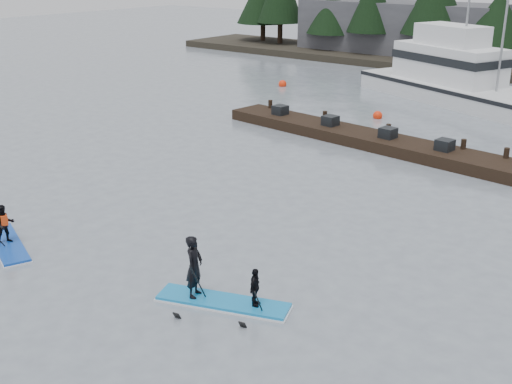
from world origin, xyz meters
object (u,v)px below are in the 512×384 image
Objects in this scene: fishing_boat_large at (463,92)px; floating_dock at (362,138)px; paddleboard_duo at (215,283)px; paddleboard_solo at (6,233)px.

fishing_boat_large is 12.28m from floating_dock.
floating_dock is 4.49× the size of paddleboard_duo.
paddleboard_solo is at bearing -93.06° from floating_dock.
paddleboard_duo is at bearing -67.50° from floating_dock.
fishing_boat_large is at bearing 78.73° from paddleboard_duo.
paddleboard_duo is (4.68, -28.53, -0.09)m from fishing_boat_large.
paddleboard_solo is (-2.74, -17.76, 0.18)m from floating_dock.
paddleboard_duo reaches higher than paddleboard_solo.
paddleboard_solo is at bearing -74.11° from fishing_boat_large.
paddleboard_solo is 0.92× the size of paddleboard_duo.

